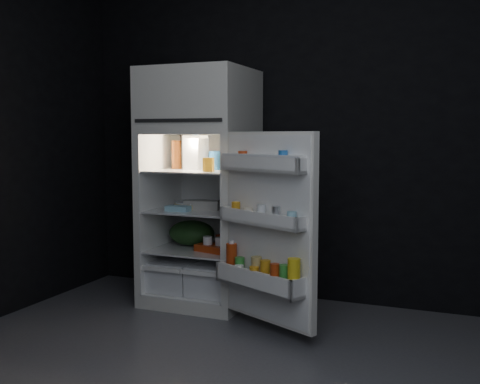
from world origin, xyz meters
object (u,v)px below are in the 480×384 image
at_px(yogurt_tray, 215,248).
at_px(milk_jug, 196,154).
at_px(fridge_door, 267,231).
at_px(egg_carton, 202,205).
at_px(refrigerator, 201,179).

bearing_deg(yogurt_tray, milk_jug, 166.58).
xyz_separation_m(fridge_door, egg_carton, (-0.68, 0.46, 0.08)).
xyz_separation_m(milk_jug, egg_carton, (0.08, -0.06, -0.38)).
bearing_deg(refrigerator, yogurt_tray, -36.93).
relative_size(refrigerator, egg_carton, 6.77).
bearing_deg(fridge_door, egg_carton, 145.76).
relative_size(refrigerator, fridge_door, 1.46).
height_order(refrigerator, fridge_door, refrigerator).
height_order(fridge_door, egg_carton, fridge_door).
distance_m(refrigerator, egg_carton, 0.21).
distance_m(refrigerator, fridge_door, 0.94).
bearing_deg(milk_jug, egg_carton, -29.09).
height_order(milk_jug, yogurt_tray, milk_jug).
xyz_separation_m(refrigerator, yogurt_tray, (0.17, -0.13, -0.50)).
relative_size(fridge_door, egg_carton, 4.64).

